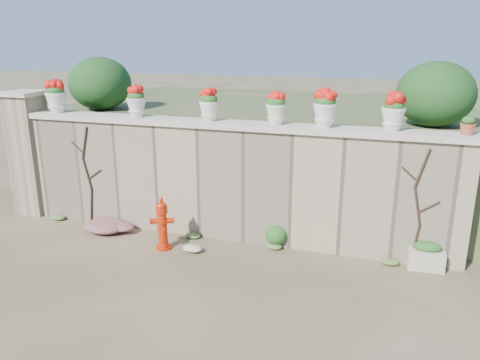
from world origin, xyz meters
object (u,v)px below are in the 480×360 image
(fire_hydrant, at_px, (162,224))
(planter_box, at_px, (426,256))
(urn_pot_0, at_px, (56,97))
(terracotta_pot, at_px, (468,126))

(fire_hydrant, bearing_deg, planter_box, -14.90)
(fire_hydrant, height_order, planter_box, fire_hydrant)
(planter_box, distance_m, urn_pot_0, 7.15)
(planter_box, relative_size, urn_pot_0, 0.90)
(fire_hydrant, distance_m, planter_box, 4.28)
(terracotta_pot, bearing_deg, urn_pot_0, 180.00)
(urn_pot_0, relative_size, terracotta_pot, 2.31)
(urn_pot_0, bearing_deg, terracotta_pot, 0.00)
(urn_pot_0, bearing_deg, planter_box, -2.10)
(planter_box, xyz_separation_m, terracotta_pot, (0.36, 0.25, 2.01))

